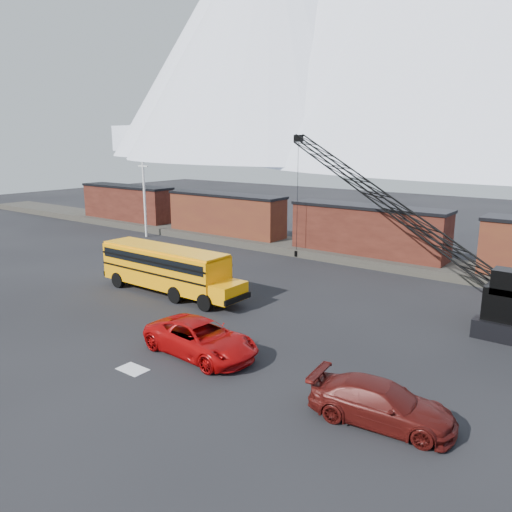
% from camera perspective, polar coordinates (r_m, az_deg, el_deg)
% --- Properties ---
extents(ground, '(160.00, 160.00, 0.00)m').
position_cam_1_polar(ground, '(26.90, -7.91, -9.47)').
color(ground, black).
rests_on(ground, ground).
extents(gravel_berm, '(120.00, 5.00, 0.70)m').
position_cam_1_polar(gravel_berm, '(44.35, 12.51, -0.13)').
color(gravel_berm, '#444037').
rests_on(gravel_berm, ground).
extents(boxcar_west_far, '(13.70, 3.10, 4.17)m').
position_cam_1_polar(boxcar_west_far, '(63.91, -14.51, 5.95)').
color(boxcar_west_far, '#522117').
rests_on(boxcar_west_far, gravel_berm).
extents(boxcar_west_near, '(13.70, 3.10, 4.17)m').
position_cam_1_polar(boxcar_west_near, '(52.43, -3.47, 4.85)').
color(boxcar_west_near, '#4D1F16').
rests_on(boxcar_west_near, gravel_berm).
extents(boxcar_mid, '(13.70, 3.10, 4.17)m').
position_cam_1_polar(boxcar_mid, '(43.88, 12.66, 2.93)').
color(boxcar_mid, '#522117').
rests_on(boxcar_mid, gravel_berm).
extents(utility_pole, '(1.40, 0.24, 8.00)m').
position_cam_1_polar(utility_pole, '(55.08, -12.62, 6.41)').
color(utility_pole, silver).
rests_on(utility_pole, ground).
extents(snow_patch, '(1.40, 0.90, 0.02)m').
position_cam_1_polar(snow_patch, '(24.14, -13.91, -12.46)').
color(snow_patch, silver).
rests_on(snow_patch, ground).
extents(school_bus, '(11.65, 2.65, 3.19)m').
position_cam_1_polar(school_bus, '(34.38, -10.04, -1.37)').
color(school_bus, '#FF9D05').
rests_on(school_bus, ground).
extents(red_pickup, '(6.28, 3.21, 1.70)m').
position_cam_1_polar(red_pickup, '(24.76, -6.31, -9.34)').
color(red_pickup, '#AC0809').
rests_on(red_pickup, ground).
extents(maroon_suv, '(5.63, 2.86, 1.57)m').
position_cam_1_polar(maroon_suv, '(19.76, 14.14, -16.02)').
color(maroon_suv, '#4B100D').
rests_on(maroon_suv, ground).
extents(crawler_crane, '(23.45, 10.67, 10.92)m').
position_cam_1_polar(crawler_crane, '(36.02, 14.03, 6.47)').
color(crawler_crane, black).
rests_on(crawler_crane, ground).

